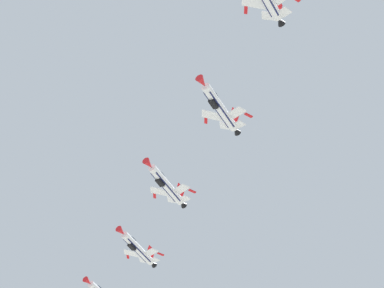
{
  "coord_description": "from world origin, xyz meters",
  "views": [
    {
      "loc": [
        1.26,
        -7.4,
        1.51
      ],
      "look_at": [
        13.11,
        97.78,
        106.43
      ],
      "focal_mm": 70.92,
      "sensor_mm": 36.0,
      "label": 1
    }
  ],
  "objects": [
    {
      "name": "fighter_jet_right_wing",
      "position": [
        17.02,
        86.77,
        105.8
      ],
      "size": [
        11.5,
        13.88,
        4.82
      ],
      "rotation": [
        0.0,
        -0.34,
        2.53
      ],
      "color": "white"
    },
    {
      "name": "fighter_jet_right_outer",
      "position": [
        4.47,
        133.93,
        107.35
      ],
      "size": [
        11.58,
        13.88,
        4.58
      ],
      "rotation": [
        0.0,
        -0.28,
        2.53
      ],
      "color": "white"
    },
    {
      "name": "fighter_jet_left_outer",
      "position": [
        8.95,
        109.04,
        105.38
      ],
      "size": [
        11.58,
        13.88,
        4.58
      ],
      "rotation": [
        0.0,
        -0.28,
        2.53
      ],
      "color": "white"
    }
  ]
}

